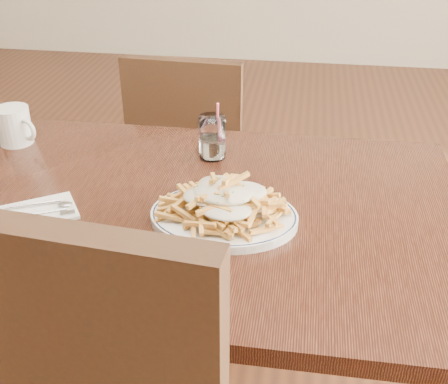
% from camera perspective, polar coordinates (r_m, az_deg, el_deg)
% --- Properties ---
extents(table, '(1.20, 0.80, 0.75)m').
position_cam_1_polar(table, '(1.27, -3.55, -4.20)').
color(table, black).
rests_on(table, ground).
extents(chair_far, '(0.42, 0.42, 0.86)m').
position_cam_1_polar(chair_far, '(2.04, -3.31, 3.96)').
color(chair_far, black).
rests_on(chair_far, ground).
extents(fries_plate, '(0.33, 0.29, 0.02)m').
position_cam_1_polar(fries_plate, '(1.16, -0.00, -2.52)').
color(fries_plate, white).
rests_on(fries_plate, table).
extents(loaded_fries, '(0.27, 0.24, 0.07)m').
position_cam_1_polar(loaded_fries, '(1.14, -0.00, -0.51)').
color(loaded_fries, '#C18B3B').
rests_on(loaded_fries, fries_plate).
extents(napkin, '(0.20, 0.19, 0.01)m').
position_cam_1_polar(napkin, '(1.25, -18.70, -2.08)').
color(napkin, silver).
rests_on(napkin, table).
extents(cutlery, '(0.16, 0.12, 0.01)m').
position_cam_1_polar(cutlery, '(1.25, -18.67, -1.70)').
color(cutlery, silver).
rests_on(cutlery, napkin).
extents(water_glass, '(0.07, 0.07, 0.15)m').
position_cam_1_polar(water_glass, '(1.41, -1.19, 5.34)').
color(water_glass, white).
rests_on(water_glass, table).
extents(coffee_mug, '(0.12, 0.09, 0.10)m').
position_cam_1_polar(coffee_mug, '(1.58, -20.50, 6.32)').
color(coffee_mug, white).
rests_on(coffee_mug, table).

